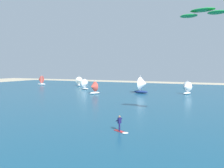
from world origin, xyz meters
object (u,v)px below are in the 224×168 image
at_px(sailboat_near_shore, 40,80).
at_px(sailboat_heeled_over, 186,88).
at_px(sailboat_far_left, 86,84).
at_px(sailboat_anchored_offshore, 93,88).
at_px(sailboat_far_right, 143,85).
at_px(kitesurfer, 121,126).
at_px(kite, 203,13).
at_px(sailboat_mid_right, 79,81).

bearing_deg(sailboat_near_shore, sailboat_heeled_over, -10.61).
distance_m(sailboat_far_left, sailboat_anchored_offshore, 12.67).
relative_size(sailboat_heeled_over, sailboat_far_right, 0.76).
relative_size(kitesurfer, sailboat_near_shore, 0.49).
bearing_deg(kitesurfer, sailboat_anchored_offshore, 123.39).
distance_m(kitesurfer, sailboat_far_right, 37.97).
bearing_deg(sailboat_anchored_offshore, kite, -40.65).
xyz_separation_m(kitesurfer, kite, (7.24, 6.81, 12.33)).
xyz_separation_m(sailboat_heeled_over, sailboat_far_right, (-10.56, -2.17, 0.52)).
height_order(sailboat_far_left, sailboat_heeled_over, sailboat_heeled_over).
relative_size(kitesurfer, sailboat_anchored_offshore, 0.56).
xyz_separation_m(sailboat_far_left, sailboat_far_right, (18.80, -2.98, 0.56)).
bearing_deg(sailboat_heeled_over, sailboat_mid_right, 162.86).
relative_size(kitesurfer, sailboat_far_left, 0.57).
bearing_deg(sailboat_mid_right, sailboat_far_left, -49.80).
xyz_separation_m(sailboat_near_shore, sailboat_far_right, (44.53, -12.48, 0.31)).
bearing_deg(kite, sailboat_anchored_offshore, 139.35).
xyz_separation_m(kitesurfer, sailboat_anchored_offshore, (-19.79, 30.02, 1.01)).
relative_size(sailboat_mid_right, sailboat_heeled_over, 1.02).
bearing_deg(sailboat_heeled_over, kitesurfer, -92.28).
height_order(sailboat_heeled_over, sailboat_far_right, sailboat_far_right).
bearing_deg(kitesurfer, sailboat_heeled_over, 87.72).
relative_size(kite, sailboat_mid_right, 1.48).
relative_size(sailboat_far_left, sailboat_anchored_offshore, 0.99).
height_order(kitesurfer, kite, kite).
relative_size(sailboat_anchored_offshore, sailboat_far_right, 0.75).
bearing_deg(sailboat_far_right, sailboat_anchored_offshore, -147.63).
distance_m(sailboat_far_left, sailboat_far_right, 19.04).
bearing_deg(kite, sailboat_heeled_over, 100.02).
bearing_deg(sailboat_far_left, sailboat_far_right, -8.99).
bearing_deg(sailboat_anchored_offshore, kitesurfer, -56.61).
relative_size(sailboat_near_shore, sailboat_far_right, 0.86).
bearing_deg(sailboat_far_right, sailboat_mid_right, 153.41).
distance_m(sailboat_anchored_offshore, sailboat_mid_right, 27.27).
bearing_deg(sailboat_near_shore, sailboat_far_left, -20.28).
bearing_deg(sailboat_heeled_over, sailboat_near_shore, 169.39).
height_order(kitesurfer, sailboat_near_shore, sailboat_near_shore).
distance_m(sailboat_near_shore, sailboat_anchored_offshore, 38.88).
distance_m(sailboat_far_left, sailboat_heeled_over, 29.37).
bearing_deg(sailboat_near_shore, kite, -34.98).
height_order(sailboat_far_left, sailboat_anchored_offshore, sailboat_anchored_offshore).
bearing_deg(sailboat_near_shore, sailboat_far_right, -15.66).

